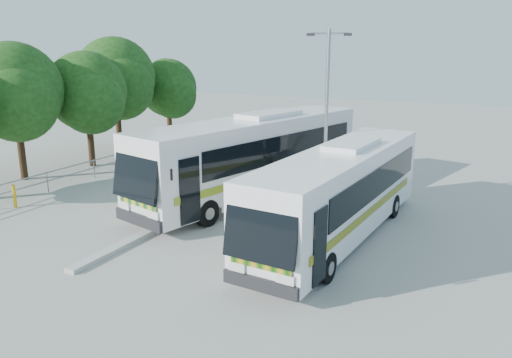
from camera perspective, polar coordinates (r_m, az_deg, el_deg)
The scene contains 11 objects.
ground at distance 19.28m, azimuth -2.61°, elevation -5.27°, with size 100.00×100.00×0.00m, color #969691.
kerb_divider at distance 22.00m, azimuth -5.29°, elevation -2.56°, with size 0.40×16.00×0.15m, color #B2B2AD.
railing at distance 27.99m, azimuth -16.62°, elevation 2.02°, with size 0.06×22.00×1.00m.
tree_far_b at distance 27.82m, azimuth -25.81°, elevation 9.11°, with size 5.33×5.03×6.96m.
tree_far_c at distance 29.74m, azimuth -18.70°, elevation 9.45°, with size 4.97×4.69×6.49m.
tree_far_d at distance 33.19m, azimuth -15.68°, elevation 11.11°, with size 5.62×5.30×7.33m.
tree_far_e at distance 36.29m, azimuth -9.94°, elevation 10.21°, with size 4.54×4.28×5.92m.
coach_main at distance 22.34m, azimuth -0.29°, elevation 2.76°, with size 5.61×13.13×3.58m.
coach_adjacent at distance 17.80m, azimuth 9.61°, elevation -1.34°, with size 3.11×11.48×3.15m.
lamppost at distance 21.09m, azimuth 8.05°, elevation 7.69°, with size 1.76×0.69×7.35m.
bollard at distance 23.54m, azimuth -25.88°, elevation -1.78°, with size 0.14×0.14×1.00m, color #DFA20D.
Camera 1 is at (8.93, -15.77, 6.57)m, focal length 35.00 mm.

